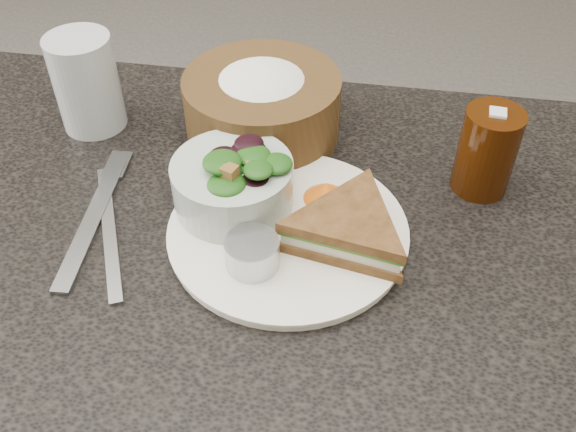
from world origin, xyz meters
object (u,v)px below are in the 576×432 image
(dining_table, at_px, (258,413))
(cola_glass, at_px, (488,147))
(bread_basket, at_px, (262,97))
(salad_bowl, at_px, (232,177))
(dressing_ramekin, at_px, (252,253))
(dinner_plate, at_px, (288,232))
(water_glass, at_px, (86,83))
(sandwich, at_px, (349,228))

(dining_table, xyz_separation_m, cola_glass, (0.26, 0.14, 0.43))
(bread_basket, bearing_deg, salad_bowl, -91.44)
(bread_basket, bearing_deg, dining_table, -84.08)
(salad_bowl, bearing_deg, dining_table, -62.71)
(dressing_ramekin, xyz_separation_m, cola_glass, (0.24, 0.18, 0.03))
(dining_table, distance_m, cola_glass, 0.53)
(bread_basket, height_order, cola_glass, cola_glass)
(salad_bowl, distance_m, cola_glass, 0.30)
(salad_bowl, bearing_deg, cola_glass, 17.95)
(dinner_plate, relative_size, water_glass, 2.08)
(dining_table, distance_m, dinner_plate, 0.38)
(salad_bowl, bearing_deg, dinner_plate, -23.67)
(sandwich, bearing_deg, salad_bowl, 173.65)
(dinner_plate, distance_m, water_glass, 0.35)
(dinner_plate, xyz_separation_m, water_glass, (-0.30, 0.17, 0.06))
(bread_basket, bearing_deg, water_glass, -176.35)
(dining_table, distance_m, water_glass, 0.54)
(sandwich, xyz_separation_m, bread_basket, (-0.13, 0.20, 0.02))
(dining_table, height_order, bread_basket, bread_basket)
(dining_table, relative_size, dinner_plate, 3.75)
(dinner_plate, height_order, water_glass, water_glass)
(dining_table, xyz_separation_m, salad_bowl, (-0.03, 0.05, 0.43))
(dining_table, height_order, dressing_ramekin, dressing_ramekin)
(bread_basket, relative_size, cola_glass, 1.71)
(dinner_plate, bearing_deg, sandwich, -9.48)
(dressing_ramekin, relative_size, cola_glass, 0.48)
(salad_bowl, bearing_deg, water_glass, 148.22)
(water_glass, bearing_deg, cola_glass, -5.42)
(dining_table, relative_size, cola_glass, 8.42)
(sandwich, relative_size, dressing_ramekin, 2.79)
(dressing_ramekin, height_order, bread_basket, bread_basket)
(dinner_plate, xyz_separation_m, salad_bowl, (-0.07, 0.03, 0.05))
(sandwich, relative_size, cola_glass, 1.35)
(sandwich, bearing_deg, dressing_ramekin, -142.67)
(dressing_ramekin, distance_m, cola_glass, 0.31)
(dining_table, relative_size, dressing_ramekin, 17.39)
(cola_glass, height_order, water_glass, water_glass)
(dining_table, distance_m, sandwich, 0.42)
(salad_bowl, height_order, water_glass, water_glass)
(sandwich, distance_m, water_glass, 0.41)
(salad_bowl, distance_m, dressing_ramekin, 0.10)
(dinner_plate, height_order, dressing_ramekin, dressing_ramekin)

